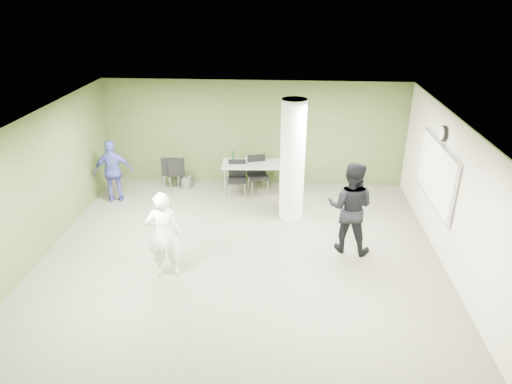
# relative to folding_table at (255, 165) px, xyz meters

# --- Properties ---
(floor) EXTENTS (8.00, 8.00, 0.00)m
(floor) POSITION_rel_folding_table_xyz_m (-0.05, -3.31, -0.76)
(floor) COLOR #535142
(floor) RESTS_ON ground
(ceiling) EXTENTS (8.00, 8.00, 0.00)m
(ceiling) POSITION_rel_folding_table_xyz_m (-0.05, -3.31, 2.04)
(ceiling) COLOR white
(ceiling) RESTS_ON wall_back
(wall_back) EXTENTS (8.00, 2.80, 0.02)m
(wall_back) POSITION_rel_folding_table_xyz_m (-0.05, 0.69, 0.64)
(wall_back) COLOR #405628
(wall_back) RESTS_ON floor
(wall_left) EXTENTS (0.02, 8.00, 2.80)m
(wall_left) POSITION_rel_folding_table_xyz_m (-4.05, -3.31, 0.64)
(wall_left) COLOR #405628
(wall_left) RESTS_ON floor
(wall_right_cream) EXTENTS (0.02, 8.00, 2.80)m
(wall_right_cream) POSITION_rel_folding_table_xyz_m (3.95, -3.31, 0.64)
(wall_right_cream) COLOR beige
(wall_right_cream) RESTS_ON floor
(column) EXTENTS (0.56, 0.56, 2.80)m
(column) POSITION_rel_folding_table_xyz_m (0.95, -1.31, 0.64)
(column) COLOR silver
(column) RESTS_ON floor
(whiteboard) EXTENTS (0.05, 2.30, 1.30)m
(whiteboard) POSITION_rel_folding_table_xyz_m (3.87, -2.11, 0.74)
(whiteboard) COLOR silver
(whiteboard) RESTS_ON wall_right_cream
(wall_clock) EXTENTS (0.06, 0.32, 0.32)m
(wall_clock) POSITION_rel_folding_table_xyz_m (3.87, -2.11, 1.59)
(wall_clock) COLOR black
(wall_clock) RESTS_ON wall_right_cream
(folding_table) EXTENTS (1.75, 0.84, 1.06)m
(folding_table) POSITION_rel_folding_table_xyz_m (0.00, 0.00, 0.00)
(folding_table) COLOR #9A9B95
(folding_table) RESTS_ON floor
(wastebasket) EXTENTS (0.28, 0.28, 0.32)m
(wastebasket) POSITION_rel_folding_table_xyz_m (-1.85, 0.11, -0.60)
(wastebasket) COLOR #4C4C4C
(wastebasket) RESTS_ON floor
(chair_back_left) EXTENTS (0.53, 0.53, 0.93)m
(chair_back_left) POSITION_rel_folding_table_xyz_m (-2.24, 0.05, -0.22)
(chair_back_left) COLOR black
(chair_back_left) RESTS_ON floor
(chair_back_right) EXTENTS (0.58, 0.58, 0.91)m
(chair_back_right) POSITION_rel_folding_table_xyz_m (-2.09, 0.03, -0.23)
(chair_back_right) COLOR black
(chair_back_right) RESTS_ON floor
(chair_table_left) EXTENTS (0.51, 0.51, 0.93)m
(chair_table_left) POSITION_rel_folding_table_xyz_m (-0.43, -0.21, -0.22)
(chair_table_left) COLOR black
(chair_table_left) RESTS_ON floor
(chair_table_right) EXTENTS (0.62, 0.62, 1.00)m
(chair_table_right) POSITION_rel_folding_table_xyz_m (0.07, -0.01, -0.18)
(chair_table_right) COLOR black
(chair_table_right) RESTS_ON floor
(woman_white) EXTENTS (0.70, 0.54, 1.71)m
(woman_white) POSITION_rel_folding_table_xyz_m (-1.39, -3.85, 0.09)
(woman_white) COLOR white
(woman_white) RESTS_ON floor
(man_black) EXTENTS (1.10, 0.96, 1.93)m
(man_black) POSITION_rel_folding_table_xyz_m (2.11, -2.72, 0.20)
(man_black) COLOR black
(man_black) RESTS_ON floor
(man_blue) EXTENTS (1.00, 0.60, 1.60)m
(man_blue) POSITION_rel_folding_table_xyz_m (-3.45, -0.78, 0.04)
(man_blue) COLOR #3D4299
(man_blue) RESTS_ON floor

